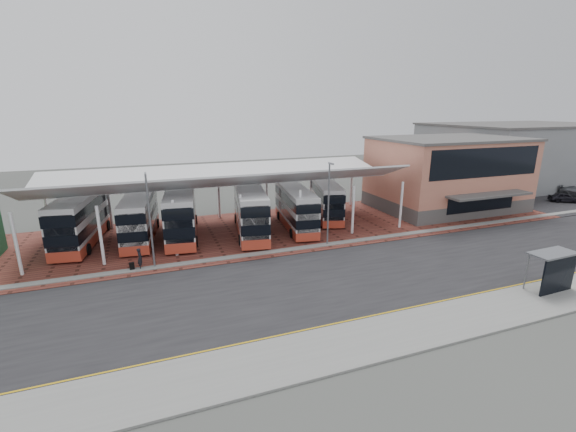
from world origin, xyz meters
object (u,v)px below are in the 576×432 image
(bus_1, at_px, (140,217))
(carpark_car_a, at_px, (564,197))
(bus_0, at_px, (81,219))
(bus_2, at_px, (181,213))
(terminal, at_px, (447,173))
(bus_shelter, at_px, (558,267))
(bus_3, at_px, (250,211))
(bus_5, at_px, (326,200))
(bus_4, at_px, (296,208))
(pedestrian, at_px, (140,258))

(bus_1, bearing_deg, carpark_car_a, 2.46)
(bus_0, distance_m, bus_2, 9.42)
(terminal, xyz_separation_m, bus_shelter, (-9.91, -22.28, -2.75))
(terminal, bearing_deg, bus_shelter, -113.99)
(bus_3, relative_size, bus_5, 1.12)
(bus_2, distance_m, bus_4, 12.14)
(pedestrian, bearing_deg, bus_1, -4.50)
(bus_1, distance_m, bus_shelter, 36.16)
(carpark_car_a, bearing_deg, bus_shelter, 156.11)
(carpark_car_a, bearing_deg, pedestrian, 126.24)
(carpark_car_a, distance_m, bus_shelter, 33.51)
(bus_4, relative_size, carpark_car_a, 2.87)
(pedestrian, xyz_separation_m, carpark_car_a, (55.99, 3.83, -0.23))
(bus_0, distance_m, bus_1, 5.39)
(bus_2, relative_size, bus_4, 1.11)
(terminal, height_order, pedestrian, terminal)
(bus_2, distance_m, bus_5, 17.04)
(bus_2, height_order, bus_5, bus_2)
(bus_2, xyz_separation_m, bus_5, (17.00, 1.13, -0.29))
(bus_4, relative_size, bus_shelter, 3.05)
(bus_0, bearing_deg, terminal, 6.95)
(terminal, distance_m, bus_3, 27.16)
(bus_5, relative_size, carpark_car_a, 2.82)
(bus_1, distance_m, bus_4, 16.17)
(bus_4, bearing_deg, bus_5, 36.51)
(bus_3, bearing_deg, bus_2, 177.00)
(pedestrian, bearing_deg, carpark_car_a, -89.55)
(terminal, height_order, bus_3, terminal)
(bus_2, bearing_deg, terminal, 7.11)
(bus_2, height_order, bus_3, bus_2)
(bus_5, bearing_deg, bus_shelter, -57.77)
(bus_5, distance_m, bus_shelter, 24.59)
(bus_3, distance_m, pedestrian, 12.68)
(bus_3, height_order, carpark_car_a, bus_3)
(pedestrian, bearing_deg, terminal, -82.34)
(bus_0, xyz_separation_m, bus_2, (9.34, -1.20, 0.04))
(bus_1, relative_size, bus_2, 0.92)
(terminal, distance_m, bus_4, 22.06)
(bus_1, height_order, bus_2, bus_2)
(bus_5, xyz_separation_m, carpark_car_a, (34.83, -4.94, -1.49))
(bus_1, bearing_deg, bus_2, 0.55)
(terminal, bearing_deg, bus_4, -176.31)
(pedestrian, height_order, bus_shelter, bus_shelter)
(bus_4, distance_m, bus_5, 5.65)
(carpark_car_a, bearing_deg, bus_4, 119.09)
(bus_2, distance_m, bus_shelter, 32.86)
(bus_0, xyz_separation_m, bus_1, (5.34, -0.77, -0.15))
(pedestrian, relative_size, bus_shelter, 0.50)
(bus_0, height_order, bus_shelter, bus_0)
(bus_3, bearing_deg, bus_4, 10.12)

